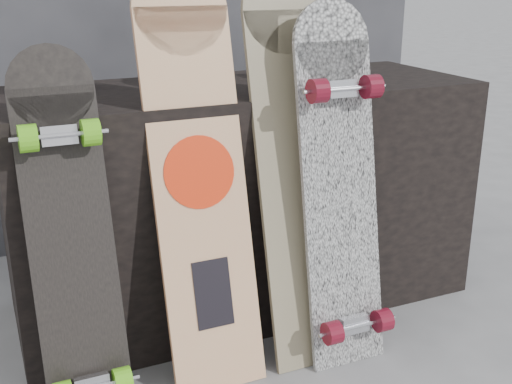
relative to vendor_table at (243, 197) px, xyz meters
name	(u,v)px	position (x,y,z in m)	size (l,w,h in m)	color
ground	(306,367)	(0.00, -0.50, -0.40)	(60.00, 60.00, 0.00)	slate
vendor_table	(243,197)	(0.00, 0.00, 0.00)	(1.60, 0.60, 0.80)	black
merch_box_purple	(47,76)	(-0.61, 0.13, 0.45)	(0.18, 0.12, 0.10)	#523369
merch_box_small	(329,62)	(0.33, -0.01, 0.46)	(0.14, 0.14, 0.12)	#523369
merch_box_flat	(289,68)	(0.22, 0.09, 0.43)	(0.22, 0.10, 0.06)	#D1B78C
longboard_geisha	(198,166)	(-0.27, -0.33, 0.24)	(0.28, 0.33, 1.21)	beige
longboard_celtic	(296,158)	(0.04, -0.34, 0.23)	(0.26, 0.32, 1.18)	beige
longboard_cascadia	(341,183)	(0.14, -0.43, 0.17)	(0.25, 0.29, 1.09)	white
skateboard_dark	(71,235)	(-0.65, -0.38, 0.11)	(0.22, 0.34, 0.99)	black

